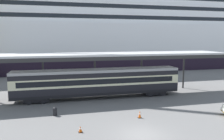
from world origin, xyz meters
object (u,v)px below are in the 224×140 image
Objects in this scene: cruise_ship at (96,21)px; train_carriage at (98,82)px; traffic_cone_near at (80,129)px; traffic_cone_mid at (140,114)px; quay_bollard at (55,111)px.

cruise_ship reaches higher than train_carriage.
cruise_ship reaches higher than traffic_cone_near.
traffic_cone_mid is 0.81× the size of quay_bollard.
cruise_ship is at bearing 86.15° from traffic_cone_mid.
train_carriage is (-5.81, -36.00, -11.05)m from cruise_ship.
cruise_ship reaches higher than quay_bollard.
traffic_cone_mid is (-3.03, -44.99, -12.98)m from cruise_ship.
cruise_ship is 49.94m from traffic_cone_near.
train_carriage reaches higher than traffic_cone_near.
quay_bollard is at bearing 113.52° from traffic_cone_near.
traffic_cone_mid is at bearing -72.80° from train_carriage.
traffic_cone_mid reaches higher than traffic_cone_near.
traffic_cone_near is 0.63× the size of quay_bollard.
traffic_cone_near is (-9.54, -47.24, -13.06)m from cruise_ship.
cruise_ship is 38.11m from train_carriage.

